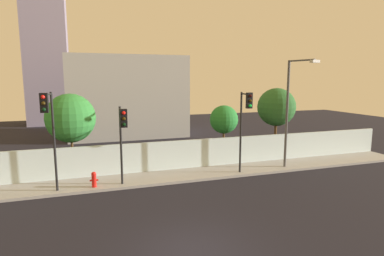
# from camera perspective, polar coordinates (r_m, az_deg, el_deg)

# --- Properties ---
(ground_plane) EXTENTS (80.00, 80.00, 0.00)m
(ground_plane) POSITION_cam_1_polar(r_m,az_deg,el_deg) (11.57, 0.04, -21.31)
(ground_plane) COLOR black
(sidewalk) EXTENTS (36.00, 2.40, 0.15)m
(sidewalk) POSITION_cam_1_polar(r_m,az_deg,el_deg) (18.87, -7.95, -8.98)
(sidewalk) COLOR #9D9D9D
(sidewalk) RESTS_ON ground
(perimeter_wall) EXTENTS (36.00, 0.18, 1.80)m
(perimeter_wall) POSITION_cam_1_polar(r_m,az_deg,el_deg) (19.83, -8.70, -5.20)
(perimeter_wall) COLOR silver
(perimeter_wall) RESTS_ON sidewalk
(traffic_light_left) EXTENTS (0.44, 1.49, 5.02)m
(traffic_light_left) POSITION_cam_1_polar(r_m,az_deg,el_deg) (16.61, -24.15, 1.09)
(traffic_light_left) COLOR black
(traffic_light_left) RESTS_ON sidewalk
(traffic_light_center) EXTENTS (0.35, 1.13, 4.88)m
(traffic_light_center) POSITION_cam_1_polar(r_m,az_deg,el_deg) (18.88, 9.47, 2.23)
(traffic_light_center) COLOR black
(traffic_light_center) RESTS_ON sidewalk
(traffic_light_right) EXTENTS (0.34, 1.78, 4.22)m
(traffic_light_right) POSITION_cam_1_polar(r_m,az_deg,el_deg) (16.47, -12.32, -0.29)
(traffic_light_right) COLOR black
(traffic_light_right) RESTS_ON sidewalk
(street_lamp_curbside) EXTENTS (0.79, 2.13, 6.79)m
(street_lamp_curbside) POSITION_cam_1_polar(r_m,az_deg,el_deg) (20.93, 17.22, 3.96)
(street_lamp_curbside) COLOR #4C4C51
(street_lamp_curbside) RESTS_ON sidewalk
(fire_hydrant) EXTENTS (0.44, 0.26, 0.83)m
(fire_hydrant) POSITION_cam_1_polar(r_m,az_deg,el_deg) (17.78, -17.10, -8.67)
(fire_hydrant) COLOR red
(fire_hydrant) RESTS_ON sidewalk
(roadside_tree_midleft) EXTENTS (2.98, 2.98, 4.93)m
(roadside_tree_midleft) POSITION_cam_1_polar(r_m,az_deg,el_deg) (20.74, -20.86, 1.65)
(roadside_tree_midleft) COLOR brown
(roadside_tree_midleft) RESTS_ON ground
(roadside_tree_midright) EXTENTS (2.01, 2.01, 3.96)m
(roadside_tree_midright) POSITION_cam_1_polar(r_m,az_deg,el_deg) (22.73, 5.71, 1.50)
(roadside_tree_midright) COLOR brown
(roadside_tree_midright) RESTS_ON ground
(roadside_tree_rightmost) EXTENTS (2.84, 2.84, 5.13)m
(roadside_tree_rightmost) POSITION_cam_1_polar(r_m,az_deg,el_deg) (24.70, 14.84, 3.60)
(roadside_tree_rightmost) COLOR brown
(roadside_tree_rightmost) RESTS_ON ground
(low_building_distant) EXTENTS (11.48, 6.00, 8.05)m
(low_building_distant) POSITION_cam_1_polar(r_m,az_deg,el_deg) (33.28, -11.48, 5.53)
(low_building_distant) COLOR #A2A2A2
(low_building_distant) RESTS_ON ground
(tower_on_skyline) EXTENTS (5.03, 5.00, 25.98)m
(tower_on_skyline) POSITION_cam_1_polar(r_m,az_deg,el_deg) (45.77, -24.85, 17.02)
(tower_on_skyline) COLOR gray
(tower_on_skyline) RESTS_ON ground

